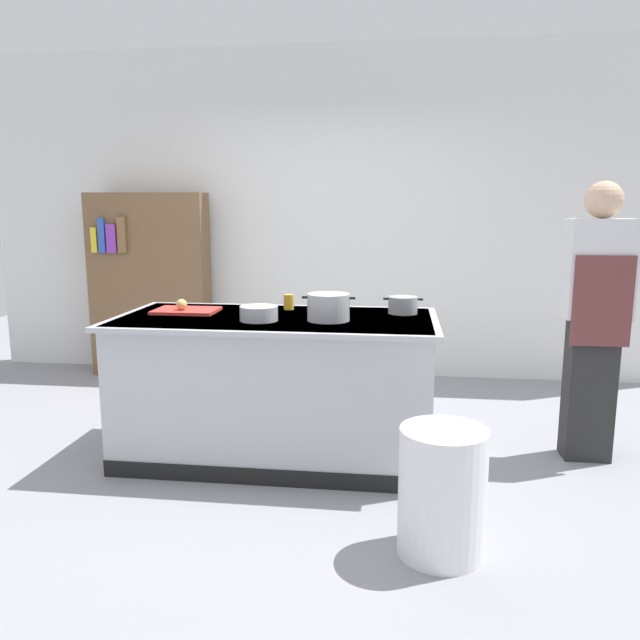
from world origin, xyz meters
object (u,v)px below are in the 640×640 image
object	(u,v)px
sauce_pan	(403,305)
bookshelf	(150,285)
trash_bin	(442,492)
onion	(182,304)
juice_cup	(289,302)
stock_pot	(328,307)
person_chef	(595,316)
mixing_bowl	(259,313)

from	to	relation	value
sauce_pan	bookshelf	distance (m)	2.82
sauce_pan	trash_bin	distance (m)	1.43
onion	juice_cup	distance (m)	0.69
stock_pot	sauce_pan	world-z (taller)	stock_pot
stock_pot	juice_cup	distance (m)	0.48
trash_bin	bookshelf	world-z (taller)	bookshelf
trash_bin	person_chef	world-z (taller)	person_chef
mixing_bowl	juice_cup	distance (m)	0.44
stock_pot	trash_bin	world-z (taller)	stock_pot
mixing_bowl	person_chef	world-z (taller)	person_chef
stock_pot	trash_bin	distance (m)	1.33
mixing_bowl	juice_cup	xyz separation A→B (m)	(0.10, 0.43, 0.01)
trash_bin	person_chef	size ratio (longest dim) A/B	0.35
person_chef	bookshelf	size ratio (longest dim) A/B	1.01
juice_cup	person_chef	bearing A→B (deg)	-2.26
onion	trash_bin	bearing A→B (deg)	-34.45
stock_pot	mixing_bowl	xyz separation A→B (m)	(-0.41, -0.06, -0.04)
mixing_bowl	bookshelf	size ratio (longest dim) A/B	0.13
onion	juice_cup	size ratio (longest dim) A/B	0.70
sauce_pan	mixing_bowl	world-z (taller)	sauce_pan
sauce_pan	onion	bearing A→B (deg)	-173.30
mixing_bowl	person_chef	xyz separation A→B (m)	(2.02, 0.35, -0.03)
person_chef	mixing_bowl	bearing A→B (deg)	98.89
sauce_pan	juice_cup	xyz separation A→B (m)	(-0.75, 0.06, -0.00)
juice_cup	person_chef	world-z (taller)	person_chef
stock_pot	sauce_pan	distance (m)	0.54
stock_pot	trash_bin	size ratio (longest dim) A/B	0.54
onion	person_chef	bearing A→B (deg)	3.40
juice_cup	bookshelf	distance (m)	2.20
person_chef	bookshelf	bearing A→B (deg)	64.62
onion	stock_pot	bearing A→B (deg)	-8.58
onion	mixing_bowl	bearing A→B (deg)	-20.09
sauce_pan	juice_cup	size ratio (longest dim) A/B	2.52
onion	trash_bin	size ratio (longest dim) A/B	0.12
onion	sauce_pan	world-z (taller)	sauce_pan
juice_cup	onion	bearing A→B (deg)	-160.79
stock_pot	person_chef	world-z (taller)	person_chef
person_chef	sauce_pan	bearing A→B (deg)	88.34
sauce_pan	bookshelf	xyz separation A→B (m)	(-2.34, 1.57, -0.10)
stock_pot	mixing_bowl	world-z (taller)	stock_pot
mixing_bowl	juice_cup	bearing A→B (deg)	76.40
onion	bookshelf	xyz separation A→B (m)	(-0.94, 1.74, -0.10)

